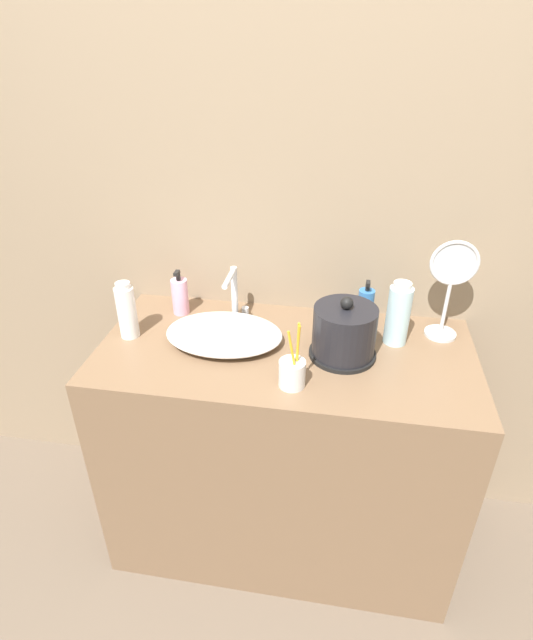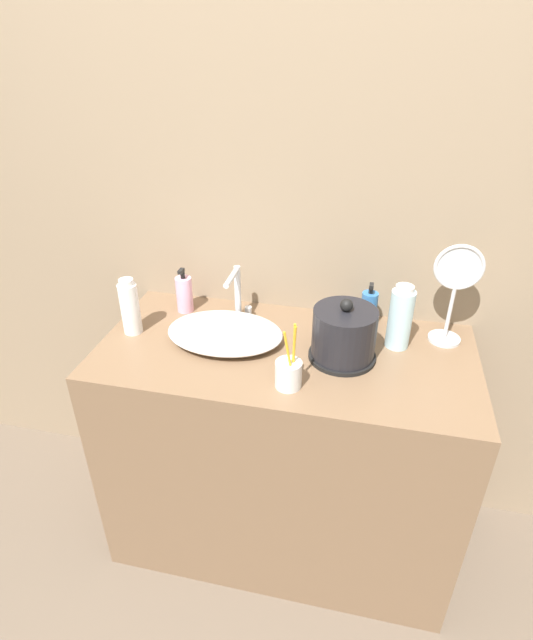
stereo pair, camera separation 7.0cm
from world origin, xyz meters
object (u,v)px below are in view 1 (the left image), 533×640
(shampoo_bottle, at_px, (127,311))
(vanity_mirror, at_px, (451,283))
(electric_kettle, at_px, (344,334))
(toothbrush_cup, at_px, (292,372))
(mouthwash_bottle, at_px, (365,307))
(lotion_bottle, at_px, (180,296))
(faucet, at_px, (235,292))
(hand_cream_bottle, at_px, (398,314))

(shampoo_bottle, relative_size, vanity_mirror, 0.58)
(shampoo_bottle, bearing_deg, electric_kettle, 0.07)
(toothbrush_cup, bearing_deg, mouthwash_bottle, 62.21)
(lotion_bottle, distance_m, vanity_mirror, 0.87)
(faucet, relative_size, mouthwash_bottle, 1.17)
(electric_kettle, height_order, toothbrush_cup, toothbrush_cup)
(hand_cream_bottle, bearing_deg, faucet, 174.33)
(faucet, distance_m, electric_kettle, 0.40)
(toothbrush_cup, bearing_deg, faucet, 125.46)
(electric_kettle, distance_m, toothbrush_cup, 0.22)
(toothbrush_cup, xyz_separation_m, shampoo_bottle, (-0.54, 0.17, 0.05))
(faucet, distance_m, vanity_mirror, 0.68)
(hand_cream_bottle, distance_m, vanity_mirror, 0.18)
(mouthwash_bottle, bearing_deg, electric_kettle, -107.73)
(faucet, relative_size, lotion_bottle, 1.15)
(toothbrush_cup, bearing_deg, shampoo_bottle, 162.62)
(toothbrush_cup, height_order, vanity_mirror, vanity_mirror)
(mouthwash_bottle, bearing_deg, shampoo_bottle, -164.76)
(lotion_bottle, distance_m, shampoo_bottle, 0.21)
(shampoo_bottle, distance_m, hand_cream_bottle, 0.84)
(electric_kettle, bearing_deg, lotion_bottle, 163.12)
(mouthwash_bottle, bearing_deg, lotion_bottle, -177.17)
(mouthwash_bottle, bearing_deg, hand_cream_bottle, -45.86)
(toothbrush_cup, bearing_deg, hand_cream_bottle, 43.25)
(faucet, bearing_deg, electric_kettle, -23.04)
(shampoo_bottle, relative_size, mouthwash_bottle, 1.18)
(shampoo_bottle, bearing_deg, lotion_bottle, 55.88)
(hand_cream_bottle, relative_size, vanity_mirror, 0.64)
(electric_kettle, xyz_separation_m, toothbrush_cup, (-0.13, -0.17, -0.03))
(shampoo_bottle, bearing_deg, faucet, 26.51)
(faucet, height_order, shampoo_bottle, shampoo_bottle)
(electric_kettle, relative_size, hand_cream_bottle, 0.98)
(electric_kettle, distance_m, lotion_bottle, 0.58)
(faucet, xyz_separation_m, hand_cream_bottle, (0.52, -0.05, -0.00))
(hand_cream_bottle, xyz_separation_m, vanity_mirror, (0.15, 0.06, 0.09))
(electric_kettle, height_order, mouthwash_bottle, electric_kettle)
(faucet, bearing_deg, toothbrush_cup, -54.54)
(faucet, distance_m, mouthwash_bottle, 0.43)
(faucet, height_order, lotion_bottle, faucet)
(faucet, distance_m, lotion_bottle, 0.20)
(shampoo_bottle, xyz_separation_m, hand_cream_bottle, (0.83, 0.10, 0.01))
(toothbrush_cup, xyz_separation_m, hand_cream_bottle, (0.29, 0.27, 0.06))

